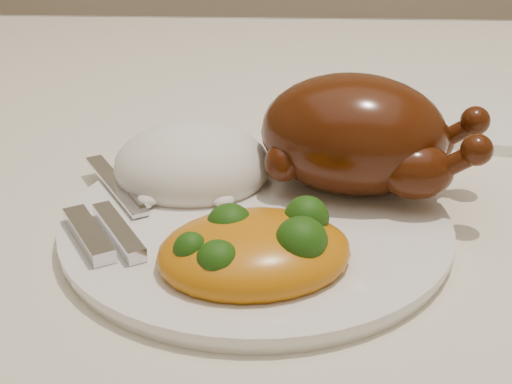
{
  "coord_description": "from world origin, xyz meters",
  "views": [
    {
      "loc": [
        -0.02,
        -0.57,
        1.01
      ],
      "look_at": [
        -0.04,
        -0.14,
        0.8
      ],
      "focal_mm": 50.0,
      "sensor_mm": 36.0,
      "label": 1
    }
  ],
  "objects_px": {
    "dinner_plate": "(256,225)",
    "roast_chicken": "(359,135)",
    "side_plate": "(493,108)",
    "dining_table": "(301,253)"
  },
  "relations": [
    {
      "from": "dinner_plate",
      "to": "roast_chicken",
      "type": "height_order",
      "value": "roast_chicken"
    },
    {
      "from": "dinner_plate",
      "to": "roast_chicken",
      "type": "bearing_deg",
      "value": 36.37
    },
    {
      "from": "dinner_plate",
      "to": "side_plate",
      "type": "height_order",
      "value": "same"
    },
    {
      "from": "dining_table",
      "to": "dinner_plate",
      "type": "distance_m",
      "value": 0.18
    },
    {
      "from": "dinner_plate",
      "to": "side_plate",
      "type": "xyz_separation_m",
      "value": [
        0.22,
        0.25,
        -0.0
      ]
    },
    {
      "from": "dinner_plate",
      "to": "side_plate",
      "type": "bearing_deg",
      "value": 48.1
    },
    {
      "from": "side_plate",
      "to": "roast_chicken",
      "type": "xyz_separation_m",
      "value": [
        -0.15,
        -0.2,
        0.05
      ]
    },
    {
      "from": "side_plate",
      "to": "roast_chicken",
      "type": "height_order",
      "value": "roast_chicken"
    },
    {
      "from": "side_plate",
      "to": "roast_chicken",
      "type": "distance_m",
      "value": 0.25
    },
    {
      "from": "dinner_plate",
      "to": "roast_chicken",
      "type": "xyz_separation_m",
      "value": [
        0.07,
        0.05,
        0.05
      ]
    }
  ]
}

